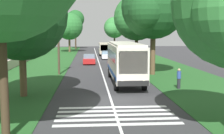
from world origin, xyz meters
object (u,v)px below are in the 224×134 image
Objects in this scene: utility_pole at (58,40)px; roadside_tree_right_0 at (152,8)px; trailing_car_0 at (89,59)px; pedestrian at (179,78)px; roadside_tree_right_3 at (135,19)px; roadside_tree_left_0 at (68,27)px; coach_bus at (125,60)px; trailing_minibus_0 at (104,48)px; roadside_tree_left_3 at (18,17)px; trailing_car_1 at (107,55)px; roadside_tree_left_2 at (75,19)px; roadside_tree_right_1 at (114,28)px.

roadside_tree_right_0 is at bearing -93.30° from utility_pole.
pedestrian is at bearing -160.18° from trailing_car_0.
utility_pole is 14.50m from pedestrian.
roadside_tree_right_3 is (9.90, 0.29, -0.71)m from roadside_tree_right_0.
roadside_tree_left_0 is 40.64m from roadside_tree_right_0.
roadside_tree_right_0 is 1.51× the size of utility_pole.
trailing_car_0 is 2.54× the size of pedestrian.
trailing_minibus_0 is (33.37, 0.22, -0.60)m from coach_bus.
roadside_tree_left_3 is at bearing 168.22° from trailing_minibus_0.
roadside_tree_right_3 is at bearing 1.67° from roadside_tree_right_0.
trailing_minibus_0 is at bearing 0.38° from coach_bus.
pedestrian is at bearing -177.44° from roadside_tree_right_3.
roadside_tree_right_0 is (-20.12, -3.81, 6.62)m from trailing_car_1.
pedestrian is (-9.28, -10.76, -2.90)m from utility_pole.
roadside_tree_left_2 is (38.94, 3.76, 7.45)m from trailing_car_0.
roadside_tree_right_0 is (-11.91, -6.88, 6.62)m from trailing_car_0.
roadside_tree_left_2 is at bearing -4.78° from roadside_tree_left_0.
roadside_tree_left_3 is at bearing 167.42° from trailing_car_0.
trailing_car_0 is 0.39× the size of roadside_tree_right_0.
coach_bus is 2.60× the size of trailing_car_1.
roadside_tree_left_0 is at bearing 21.37° from roadside_tree_right_3.
trailing_car_1 is at bearing 172.79° from roadside_tree_right_1.
roadside_tree_left_0 is at bearing 14.35° from pedestrian.
roadside_tree_left_2 is 1.14× the size of roadside_tree_left_3.
roadside_tree_left_2 is (55.94, 7.07, 5.97)m from coach_bus.
roadside_tree_right_1 is at bearing -11.68° from utility_pole.
trailing_car_0 is at bearing -174.48° from roadside_tree_left_2.
coach_bus is at bearing -130.56° from utility_pole.
pedestrian is at bearing -131.17° from coach_bus.
trailing_minibus_0 is 0.65× the size of roadside_tree_left_3.
roadside_tree_right_1 is (29.42, -3.72, 5.09)m from trailing_car_1.
trailing_minibus_0 is 28.51m from utility_pole.
utility_pole is at bearing -179.51° from roadside_tree_left_2.
pedestrian is (-58.24, -0.64, -4.85)m from roadside_tree_right_1.
roadside_tree_right_1 reaches higher than trailing_minibus_0.
roadside_tree_left_3 is (-39.02, 8.14, 4.23)m from trailing_minibus_0.
trailing_car_1 is 12.33m from roadside_tree_right_3.
trailing_minibus_0 is 3.55× the size of pedestrian.
roadside_tree_left_3 reaches higher than trailing_car_0.
trailing_car_0 is 0.47× the size of roadside_tree_left_0.
pedestrian reaches higher than trailing_car_1.
trailing_car_1 is 0.72× the size of trailing_minibus_0.
trailing_minibus_0 is 0.66× the size of roadside_tree_left_0.
roadside_tree_right_3 is at bearing 2.56° from pedestrian.
roadside_tree_right_0 is (-28.28, -3.80, 5.74)m from trailing_minibus_0.
trailing_car_0 is 23.76m from roadside_tree_left_3.
roadside_tree_right_0 is at bearing -168.18° from roadside_tree_left_2.
roadside_tree_right_1 reaches higher than trailing_car_0.
trailing_car_1 is at bearing -18.14° from utility_pole.
roadside_tree_left_0 is 15.70m from roadside_tree_right_1.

